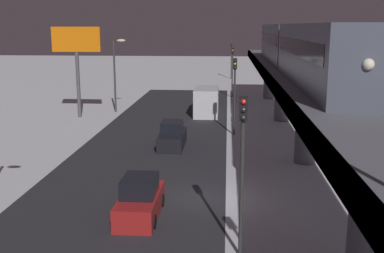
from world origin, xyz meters
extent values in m
plane|color=silver|center=(0.00, 0.00, 0.00)|extent=(240.00, 240.00, 0.00)
cube|color=#28282D|center=(4.07, 0.00, 0.00)|extent=(11.00, 86.25, 0.01)
cube|color=slate|center=(-6.65, 0.00, 5.32)|extent=(5.00, 86.25, 0.80)
cube|color=#38383D|center=(-4.27, 0.00, 5.32)|extent=(0.24, 84.52, 0.80)
cylinder|color=slate|center=(-6.65, -35.94, 2.46)|extent=(1.40, 1.40, 4.92)
cylinder|color=slate|center=(-6.65, -21.56, 2.46)|extent=(1.40, 1.40, 4.92)
cylinder|color=slate|center=(-6.65, -7.19, 2.46)|extent=(1.40, 1.40, 4.92)
cylinder|color=slate|center=(-6.65, 7.19, 2.46)|extent=(1.40, 1.40, 4.92)
cube|color=#4C5160|center=(-6.65, -3.26, 7.42)|extent=(2.90, 18.00, 3.40)
cube|color=black|center=(-6.65, -3.26, 7.83)|extent=(2.94, 16.20, 0.90)
cube|color=#4C5160|center=(-6.65, -21.86, 7.42)|extent=(2.90, 18.00, 3.40)
cube|color=black|center=(-6.65, -21.86, 7.83)|extent=(2.94, 16.20, 0.90)
sphere|color=white|center=(-6.65, 5.79, 7.59)|extent=(0.44, 0.44, 0.44)
cube|color=#A51E1E|center=(2.67, 2.74, 0.55)|extent=(1.80, 4.39, 1.10)
cube|color=black|center=(2.67, 2.74, 1.54)|extent=(1.58, 2.11, 0.87)
cylinder|color=black|center=(3.53, 1.38, 0.32)|extent=(0.20, 0.64, 0.64)
cylinder|color=black|center=(1.82, 1.38, 0.32)|extent=(0.20, 0.64, 0.64)
cylinder|color=black|center=(3.53, 4.10, 0.32)|extent=(0.20, 0.64, 0.64)
cylinder|color=black|center=(1.82, 4.10, 0.32)|extent=(0.20, 0.64, 0.64)
cube|color=black|center=(2.67, -10.75, 0.55)|extent=(1.80, 4.49, 1.10)
cube|color=black|center=(2.67, -10.75, 1.54)|extent=(1.58, 2.16, 0.87)
cube|color=#B2B2B7|center=(0.67, -27.68, 1.20)|extent=(2.30, 2.20, 2.40)
cube|color=silver|center=(0.67, -23.88, 1.40)|extent=(2.40, 5.00, 2.80)
cylinder|color=#2D2D2D|center=(-2.03, 6.44, 2.75)|extent=(0.16, 0.16, 5.50)
cube|color=black|center=(-2.03, 6.44, 5.95)|extent=(0.32, 0.32, 0.90)
sphere|color=red|center=(-2.03, 6.62, 6.25)|extent=(0.20, 0.20, 0.20)
sphere|color=black|center=(-2.03, 6.62, 5.95)|extent=(0.20, 0.20, 0.20)
sphere|color=black|center=(-2.03, 6.62, 5.65)|extent=(0.20, 0.20, 0.20)
cylinder|color=#2D2D2D|center=(-2.03, -15.16, 2.75)|extent=(0.16, 0.16, 5.50)
cube|color=black|center=(-2.03, -15.16, 5.95)|extent=(0.32, 0.32, 0.90)
sphere|color=black|center=(-2.03, -14.98, 6.25)|extent=(0.20, 0.20, 0.20)
sphere|color=yellow|center=(-2.03, -14.98, 5.95)|extent=(0.20, 0.20, 0.20)
sphere|color=black|center=(-2.03, -14.98, 5.65)|extent=(0.20, 0.20, 0.20)
cylinder|color=#2D2D2D|center=(-2.03, -36.76, 2.75)|extent=(0.16, 0.16, 5.50)
cube|color=black|center=(-2.03, -36.76, 5.95)|extent=(0.32, 0.32, 0.90)
sphere|color=black|center=(-2.03, -36.58, 6.25)|extent=(0.20, 0.20, 0.20)
sphere|color=yellow|center=(-2.03, -36.58, 5.95)|extent=(0.20, 0.20, 0.20)
sphere|color=black|center=(-2.03, -36.58, 5.65)|extent=(0.20, 0.20, 0.20)
cylinder|color=#2D2D2D|center=(-2.03, -58.36, 2.75)|extent=(0.16, 0.16, 5.50)
cube|color=black|center=(-2.03, -58.36, 5.95)|extent=(0.32, 0.32, 0.90)
sphere|color=red|center=(-2.03, -58.18, 6.25)|extent=(0.20, 0.20, 0.20)
sphere|color=black|center=(-2.03, -58.18, 5.95)|extent=(0.20, 0.20, 0.20)
sphere|color=black|center=(-2.03, -58.18, 5.65)|extent=(0.20, 0.20, 0.20)
cylinder|color=#4C4C51|center=(13.34, -21.97, 3.25)|extent=(0.36, 0.36, 6.50)
cube|color=orange|center=(13.34, -21.97, 7.70)|extent=(4.80, 0.30, 2.40)
cylinder|color=#38383D|center=(10.37, -25.00, 3.75)|extent=(0.20, 0.20, 7.50)
ellipsoid|color=#F4E5B2|center=(9.57, -25.00, 7.50)|extent=(0.90, 0.44, 0.30)
camera|label=1|loc=(-1.42, 24.03, 9.00)|focal=44.51mm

